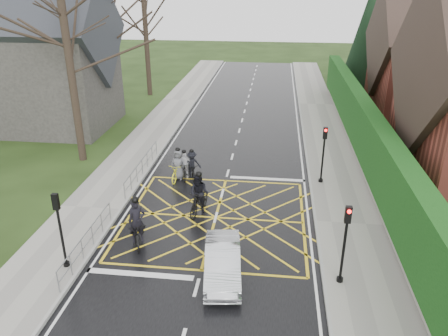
% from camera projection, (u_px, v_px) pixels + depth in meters
% --- Properties ---
extents(ground, '(120.00, 120.00, 0.00)m').
position_uv_depth(ground, '(216.00, 218.00, 20.19)').
color(ground, black).
rests_on(ground, ground).
extents(road, '(9.00, 80.00, 0.01)m').
position_uv_depth(road, '(216.00, 217.00, 20.18)').
color(road, black).
rests_on(road, ground).
extents(sidewalk_right, '(3.00, 80.00, 0.15)m').
position_uv_depth(sidewalk_right, '(348.00, 224.00, 19.50)').
color(sidewalk_right, gray).
rests_on(sidewalk_right, ground).
extents(sidewalk_left, '(3.00, 80.00, 0.15)m').
position_uv_depth(sidewalk_left, '(91.00, 209.00, 20.81)').
color(sidewalk_left, gray).
rests_on(sidewalk_left, ground).
extents(stone_wall, '(0.50, 38.00, 0.70)m').
position_uv_depth(stone_wall, '(366.00, 167.00, 24.65)').
color(stone_wall, slate).
rests_on(stone_wall, ground).
extents(hedge, '(0.90, 38.00, 2.80)m').
position_uv_depth(hedge, '(370.00, 138.00, 23.95)').
color(hedge, '#0E350E').
rests_on(hedge, stone_wall).
extents(house_far, '(9.80, 8.80, 10.30)m').
position_uv_depth(house_far, '(439.00, 61.00, 33.18)').
color(house_far, brown).
rests_on(house_far, ground).
extents(conifer, '(4.60, 4.60, 10.00)m').
position_uv_depth(conifer, '(368.00, 38.00, 40.63)').
color(conifer, black).
rests_on(conifer, ground).
extents(church, '(8.80, 7.80, 11.00)m').
position_uv_depth(church, '(48.00, 59.00, 30.59)').
color(church, '#2D2B28').
rests_on(church, ground).
extents(tree_near, '(9.24, 9.24, 11.44)m').
position_uv_depth(tree_near, '(64.00, 24.00, 23.44)').
color(tree_near, black).
rests_on(tree_near, ground).
extents(tree_mid, '(10.08, 10.08, 12.48)m').
position_uv_depth(tree_mid, '(101.00, 1.00, 30.53)').
color(tree_mid, black).
rests_on(tree_mid, ground).
extents(tree_far, '(8.40, 8.40, 10.40)m').
position_uv_depth(tree_far, '(145.00, 14.00, 38.30)').
color(tree_far, black).
rests_on(tree_far, ground).
extents(railing_south, '(0.05, 5.04, 1.03)m').
position_uv_depth(railing_south, '(87.00, 238.00, 17.20)').
color(railing_south, slate).
rests_on(railing_south, ground).
extents(railing_north, '(0.05, 6.04, 1.03)m').
position_uv_depth(railing_north, '(142.00, 164.00, 24.01)').
color(railing_north, slate).
rests_on(railing_north, ground).
extents(traffic_light_ne, '(0.24, 0.31, 3.21)m').
position_uv_depth(traffic_light_ne, '(323.00, 156.00, 22.77)').
color(traffic_light_ne, black).
rests_on(traffic_light_ne, ground).
extents(traffic_light_se, '(0.24, 0.31, 3.21)m').
position_uv_depth(traffic_light_se, '(344.00, 246.00, 15.14)').
color(traffic_light_se, black).
rests_on(traffic_light_se, ground).
extents(traffic_light_sw, '(0.24, 0.31, 3.21)m').
position_uv_depth(traffic_light_sw, '(61.00, 231.00, 15.99)').
color(traffic_light_sw, black).
rests_on(traffic_light_sw, ground).
extents(cyclist_rear, '(1.48, 2.30, 2.11)m').
position_uv_depth(cyclist_rear, '(137.00, 228.00, 18.06)').
color(cyclist_rear, black).
rests_on(cyclist_rear, ground).
extents(cyclist_back, '(1.08, 2.18, 2.11)m').
position_uv_depth(cyclist_back, '(199.00, 197.00, 20.32)').
color(cyclist_back, black).
rests_on(cyclist_back, ground).
extents(cyclist_mid, '(1.19, 1.81, 1.67)m').
position_uv_depth(cyclist_mid, '(192.00, 167.00, 23.99)').
color(cyclist_mid, black).
rests_on(cyclist_mid, ground).
extents(cyclist_front, '(0.95, 1.70, 1.64)m').
position_uv_depth(cyclist_front, '(184.00, 168.00, 23.96)').
color(cyclist_front, black).
rests_on(cyclist_front, ground).
extents(cyclist_lead, '(0.88, 1.96, 1.84)m').
position_uv_depth(cyclist_lead, '(178.00, 168.00, 23.78)').
color(cyclist_lead, yellow).
rests_on(cyclist_lead, ground).
extents(car, '(1.73, 3.83, 1.22)m').
position_uv_depth(car, '(223.00, 262.00, 16.05)').
color(car, silver).
rests_on(car, ground).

